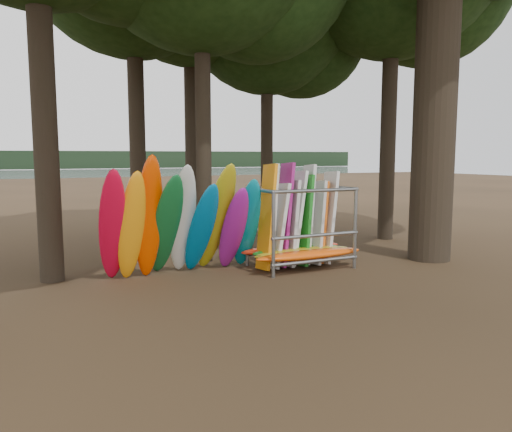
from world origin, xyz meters
name	(u,v)px	position (x,y,z in m)	size (l,w,h in m)	color
ground	(309,280)	(0.00, 0.00, 0.00)	(120.00, 120.00, 0.00)	#47331E
lake	(67,178)	(0.00, 60.00, 0.00)	(160.00, 160.00, 0.00)	gray
far_shore	(45,160)	(0.00, 110.00, 2.00)	(160.00, 4.00, 4.00)	black
oak_3	(267,8)	(2.40, 6.92, 8.24)	(7.15, 7.15, 11.37)	black
kayak_row	(182,224)	(-2.57, 1.65, 1.29)	(4.14, 1.91, 3.08)	red
storage_rack	(300,230)	(0.54, 1.33, 1.00)	(3.09, 1.50, 2.76)	gray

